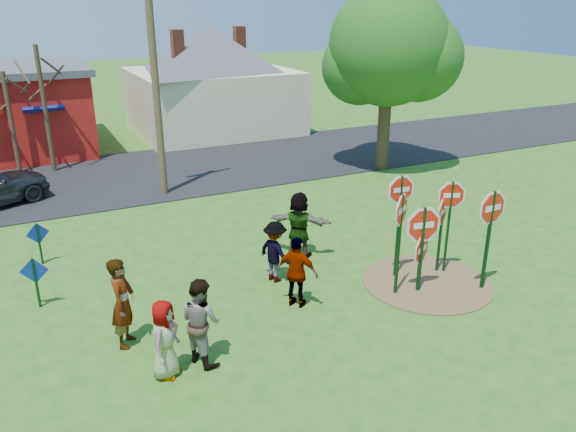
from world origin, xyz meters
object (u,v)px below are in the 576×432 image
stop_sign_c (450,206)px  leafy_tree (391,52)px  stop_sign_a (423,232)px  utility_pole (155,73)px  person_b (123,303)px  stop_sign_b (400,200)px  stop_sign_d (442,217)px  person_a (165,339)px

stop_sign_c → leafy_tree: (4.21, 8.66, 2.88)m
stop_sign_a → leafy_tree: (5.48, 9.19, 3.13)m
utility_pole → person_b: bearing=-109.0°
stop_sign_b → utility_pole: size_ratio=0.34×
stop_sign_b → stop_sign_c: bearing=-9.4°
stop_sign_c → stop_sign_d: (-0.15, 0.09, -0.29)m
stop_sign_d → person_a: size_ratio=1.38×
stop_sign_b → person_a: stop_sign_b is taller
person_b → utility_pole: bearing=8.2°
stop_sign_a → stop_sign_c: bearing=33.8°
stop_sign_a → person_a: (-6.31, -0.54, -0.79)m
stop_sign_d → person_b: bearing=147.0°
stop_sign_b → leafy_tree: size_ratio=0.39×
person_b → leafy_tree: 15.31m
stop_sign_d → utility_pole: size_ratio=0.26×
stop_sign_b → stop_sign_c: size_ratio=1.09×
stop_sign_c → leafy_tree: leafy_tree is taller
stop_sign_b → person_a: bearing=-161.6°
utility_pole → person_a: bearing=-104.2°
person_b → leafy_tree: bearing=-28.6°
stop_sign_a → stop_sign_c: 1.40m
person_a → leafy_tree: (11.79, 9.73, 3.92)m
utility_pole → leafy_tree: (9.14, -0.76, 0.39)m
stop_sign_b → stop_sign_d: bearing=-7.1°
stop_sign_a → person_a: stop_sign_a is taller
stop_sign_d → leafy_tree: size_ratio=0.30×
stop_sign_a → utility_pole: utility_pole is taller
stop_sign_d → person_b: 7.93m
stop_sign_c → utility_pole: bearing=140.9°
stop_sign_d → stop_sign_c: bearing=-62.3°
stop_sign_d → person_a: (-7.43, -1.16, -0.75)m
stop_sign_c → utility_pole: 10.92m
stop_sign_c → stop_sign_d: bearing=172.4°
stop_sign_a → utility_pole: 10.96m
stop_sign_c → stop_sign_a: bearing=-133.8°
stop_sign_a → stop_sign_c: stop_sign_c is taller
stop_sign_b → stop_sign_c: 1.36m
utility_pole → leafy_tree: size_ratio=1.12×
stop_sign_c → utility_pole: utility_pole is taller
stop_sign_b → leafy_tree: (5.51, 8.31, 2.64)m
person_a → leafy_tree: leafy_tree is taller
utility_pole → leafy_tree: 9.18m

